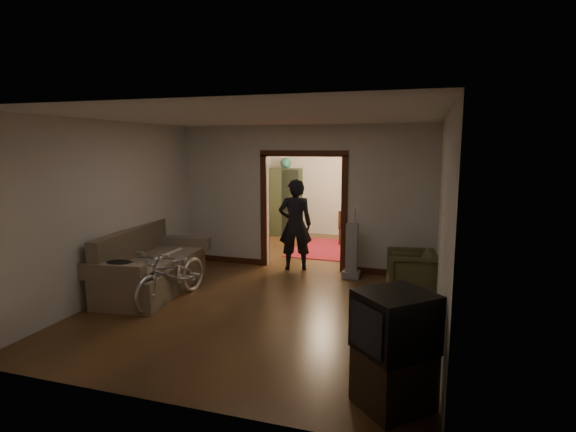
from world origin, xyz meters
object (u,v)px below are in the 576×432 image
at_px(person, 295,225).
at_px(desk, 370,227).
at_px(sofa, 153,260).
at_px(armchair, 411,272).
at_px(bicycle, 173,274).
at_px(locker, 286,202).

distance_m(person, desk, 3.39).
xyz_separation_m(sofa, armchair, (4.13, 1.11, -0.16)).
xyz_separation_m(armchair, person, (-2.23, 0.84, 0.53)).
bearing_deg(person, bicycle, 41.89).
relative_size(bicycle, locker, 0.92).
height_order(armchair, desk, armchair).
relative_size(armchair, locker, 0.44).
relative_size(armchair, desk, 0.85).
bearing_deg(locker, desk, -16.54).
distance_m(armchair, person, 2.44).
height_order(person, locker, locker).
relative_size(sofa, desk, 2.40).
distance_m(armchair, desk, 4.18).
relative_size(bicycle, person, 0.94).
bearing_deg(sofa, bicycle, -40.04).
height_order(armchair, person, person).
bearing_deg(locker, person, -83.12).
height_order(bicycle, desk, bicycle).
bearing_deg(desk, person, -115.47).
bearing_deg(desk, bicycle, -120.11).
distance_m(sofa, locker, 5.29).
xyz_separation_m(person, locker, (-1.24, 3.28, 0.02)).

